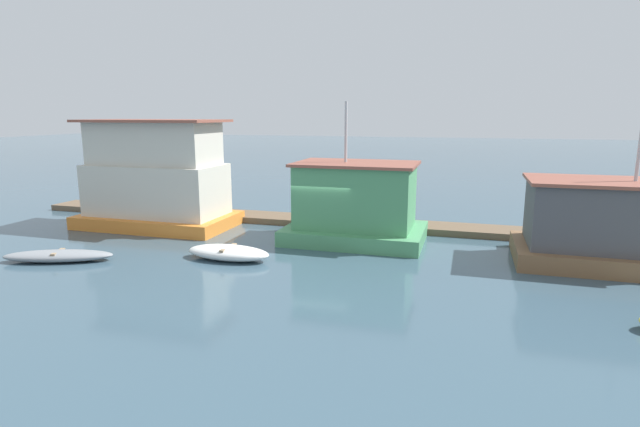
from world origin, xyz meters
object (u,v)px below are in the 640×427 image
houseboat_green (356,205)px  mooring_post_near_right (312,214)px  houseboat_orange (156,179)px  dinghy_grey (58,256)px  houseboat_brown (593,225)px  dinghy_white (228,253)px

houseboat_green → mooring_post_near_right: houseboat_green is taller
houseboat_orange → houseboat_green: 9.83m
dinghy_grey → houseboat_brown: bearing=15.8°
houseboat_orange → dinghy_white: houseboat_orange is taller
houseboat_green → dinghy_grey: 11.73m
dinghy_white → houseboat_orange: bearing=144.4°
houseboat_orange → houseboat_brown: (18.74, -0.91, -0.88)m
houseboat_brown → mooring_post_near_right: 11.66m
dinghy_grey → houseboat_green: bearing=32.2°
houseboat_green → houseboat_brown: size_ratio=1.03×
mooring_post_near_right → dinghy_grey: bearing=-133.8°
dinghy_grey → mooring_post_near_right: mooring_post_near_right is taller
dinghy_grey → mooring_post_near_right: size_ratio=2.79×
houseboat_brown → mooring_post_near_right: (-11.38, 2.41, -0.70)m
houseboat_orange → dinghy_grey: (-0.06, -6.23, -2.10)m
dinghy_white → houseboat_brown: bearing=14.4°
houseboat_green → dinghy_grey: (-9.86, -6.21, -1.34)m
houseboat_green → dinghy_white: (-3.92, -4.18, -1.28)m
dinghy_grey → dinghy_white: dinghy_white is taller
houseboat_green → dinghy_white: houseboat_green is taller
dinghy_grey → houseboat_orange: bearing=89.4°
houseboat_brown → dinghy_white: houseboat_brown is taller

